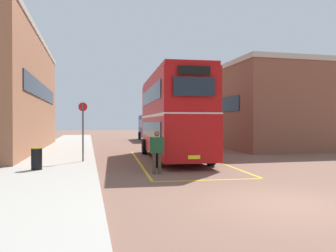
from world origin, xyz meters
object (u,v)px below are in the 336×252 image
object	(u,v)px
double_decker_bus	(173,115)
bus_stop_sign	(83,126)
single_deck_bus	(153,126)
pedestrian_boarding	(157,149)
litter_bin	(37,159)

from	to	relation	value
double_decker_bus	bus_stop_sign	bearing A→B (deg)	-166.99
double_decker_bus	bus_stop_sign	world-z (taller)	double_decker_bus
single_deck_bus	pedestrian_boarding	world-z (taller)	single_deck_bus
double_decker_bus	single_deck_bus	xyz separation A→B (m)	(2.59, 19.52, -0.88)
pedestrian_boarding	bus_stop_sign	xyz separation A→B (m)	(-2.96, 4.02, 0.88)
double_decker_bus	bus_stop_sign	xyz separation A→B (m)	(-4.93, -1.14, -0.61)
single_deck_bus	litter_bin	size ratio (longest dim) A/B	9.15
litter_bin	bus_stop_sign	size ratio (longest dim) A/B	0.31
double_decker_bus	single_deck_bus	world-z (taller)	double_decker_bus
pedestrian_boarding	litter_bin	size ratio (longest dim) A/B	1.92
bus_stop_sign	single_deck_bus	bearing A→B (deg)	70.00
double_decker_bus	single_deck_bus	size ratio (longest dim) A/B	1.22
pedestrian_boarding	litter_bin	distance (m)	5.00
pedestrian_boarding	litter_bin	xyz separation A→B (m)	(-4.78, 1.40, -0.42)
pedestrian_boarding	bus_stop_sign	bearing A→B (deg)	126.41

